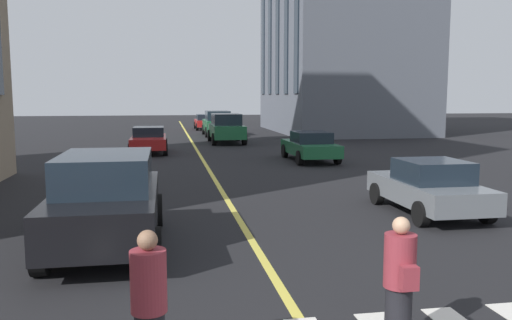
{
  "coord_description": "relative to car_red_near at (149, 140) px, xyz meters",
  "views": [
    {
      "loc": [
        -3.17,
        1.75,
        3.01
      ],
      "look_at": [
        8.38,
        -0.26,
        1.58
      ],
      "focal_mm": 36.84,
      "sensor_mm": 36.0,
      "label": 1
    }
  ],
  "objects": [
    {
      "name": "pedestrian_near",
      "position": [
        -22.75,
        -3.57,
        0.1
      ],
      "size": [
        0.5,
        0.38,
        1.6
      ],
      "color": "black",
      "rests_on": "ground_plane"
    },
    {
      "name": "car_green_trailing",
      "position": [
        11.35,
        -4.81,
        0.27
      ],
      "size": [
        4.7,
        2.14,
        1.88
      ],
      "color": "#1E6038",
      "rests_on": "ground_plane"
    },
    {
      "name": "car_red_oncoming",
      "position": [
        18.91,
        -4.5,
        0.0
      ],
      "size": [
        4.4,
        1.95,
        1.37
      ],
      "color": "#B21E1E",
      "rests_on": "ground_plane"
    },
    {
      "name": "lane_centre_line",
      "position": [
        -5.21,
        -2.6,
        -0.7
      ],
      "size": [
        80.0,
        0.16,
        0.01
      ],
      "color": "#D8C64C",
      "rests_on": "ground_plane"
    },
    {
      "name": "pedestrian_far",
      "position": [
        -23.01,
        -0.65,
        0.11
      ],
      "size": [
        0.38,
        0.38,
        1.65
      ],
      "color": "black",
      "rests_on": "ground_plane"
    },
    {
      "name": "car_red_near",
      "position": [
        0.0,
        0.0,
        0.0
      ],
      "size": [
        4.4,
        1.95,
        1.37
      ],
      "color": "#B21E1E",
      "rests_on": "ground_plane"
    },
    {
      "name": "car_green_mid",
      "position": [
        -4.9,
        -7.5,
        0.0
      ],
      "size": [
        4.4,
        1.95,
        1.37
      ],
      "color": "#1E6038",
      "rests_on": "ground_plane"
    },
    {
      "name": "car_grey_parked_a",
      "position": [
        -16.08,
        -7.5,
        -0.0
      ],
      "size": [
        3.9,
        1.89,
        1.4
      ],
      "color": "slate",
      "rests_on": "ground_plane"
    },
    {
      "name": "car_black_parked_b",
      "position": [
        -17.79,
        0.31,
        0.27
      ],
      "size": [
        4.7,
        2.14,
        1.88
      ],
      "color": "black",
      "rests_on": "ground_plane"
    },
    {
      "name": "car_green_far",
      "position": [
        5.04,
        -4.74,
        0.27
      ],
      "size": [
        4.7,
        2.14,
        1.88
      ],
      "color": "#1E6038",
      "rests_on": "ground_plane"
    }
  ]
}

